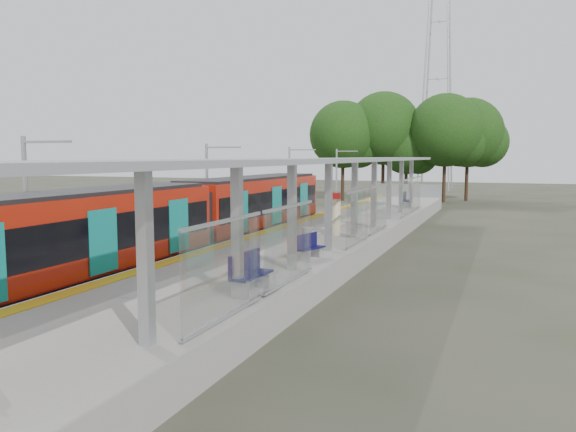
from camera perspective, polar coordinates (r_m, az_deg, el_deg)
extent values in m
cube|color=#59544C|center=(30.41, -4.26, -2.66)|extent=(3.00, 70.00, 0.24)
cube|color=gray|center=(28.70, 3.87, -2.41)|extent=(6.00, 50.00, 1.00)
cube|color=gold|center=(29.50, -0.85, -1.16)|extent=(0.60, 50.00, 0.02)
cube|color=#9EA0A5|center=(52.81, 12.11, 2.55)|extent=(6.00, 0.10, 1.20)
cube|color=black|center=(19.59, -21.19, -6.37)|extent=(2.50, 13.50, 0.70)
cube|color=#A31B0B|center=(19.32, -21.37, -1.73)|extent=(2.65, 13.50, 2.50)
cube|color=black|center=(19.31, -21.38, -1.58)|extent=(2.72, 12.96, 1.20)
cube|color=black|center=(19.20, -21.52, 2.12)|extent=(2.40, 12.82, 0.15)
cube|color=#0B746E|center=(18.45, -18.25, -2.44)|extent=(0.04, 1.30, 2.00)
cube|color=black|center=(31.27, -3.44, -1.43)|extent=(2.50, 13.50, 0.70)
cube|color=#A31B0B|center=(31.10, -3.45, 1.49)|extent=(2.65, 13.50, 2.50)
cube|color=black|center=(31.09, -3.46, 1.58)|extent=(2.72, 12.96, 1.20)
cube|color=black|center=(31.02, -3.47, 3.89)|extent=(2.40, 12.83, 0.15)
cube|color=#0B746E|center=(30.56, -1.14, 1.14)|extent=(0.04, 1.30, 2.00)
cylinder|color=black|center=(27.14, -7.64, -3.27)|extent=(2.20, 0.70, 0.70)
cube|color=black|center=(24.93, -10.29, -0.31)|extent=(2.30, 0.80, 2.40)
cube|color=#9EA0A5|center=(11.37, -14.28, -4.17)|extent=(0.25, 0.25, 3.50)
cube|color=#9EA0A5|center=(14.76, -5.18, -1.68)|extent=(0.25, 0.25, 3.50)
cube|color=#9EA0A5|center=(18.39, 0.41, -0.11)|extent=(0.25, 0.25, 3.50)
cube|color=#9EA0A5|center=(22.16, 4.13, 0.93)|extent=(0.25, 0.25, 3.50)
cube|color=#9EA0A5|center=(25.99, 6.77, 1.66)|extent=(0.25, 0.25, 3.50)
cube|color=#9EA0A5|center=(29.86, 8.72, 2.21)|extent=(0.25, 0.25, 3.50)
cube|color=#9EA0A5|center=(33.77, 10.23, 2.62)|extent=(0.25, 0.25, 3.50)
cube|color=#9EA0A5|center=(37.70, 11.42, 2.95)|extent=(0.25, 0.25, 3.50)
cube|color=#9EA0A5|center=(41.63, 12.39, 3.22)|extent=(0.25, 0.25, 3.50)
cube|color=gray|center=(24.10, 4.68, 5.70)|extent=(3.20, 38.00, 0.16)
cylinder|color=#9EA0A5|center=(24.59, 1.21, 5.54)|extent=(0.24, 38.00, 0.24)
cube|color=silver|center=(12.78, -6.38, -5.40)|extent=(0.05, 3.70, 2.20)
cube|color=silver|center=(16.37, 0.18, -2.83)|extent=(0.05, 3.70, 2.20)
cube|color=silver|center=(23.94, 7.15, -0.04)|extent=(0.05, 3.70, 2.20)
cube|color=silver|center=(27.81, 9.20, 0.78)|extent=(0.05, 3.70, 2.20)
cube|color=silver|center=(35.64, 11.95, 1.88)|extent=(0.05, 3.70, 2.20)
cube|color=silver|center=(39.58, 12.92, 2.26)|extent=(0.05, 3.70, 2.20)
cylinder|color=#382316|center=(60.10, 5.57, 3.78)|extent=(0.36, 0.36, 4.68)
sphere|color=#234F16|center=(60.09, 5.62, 8.24)|extent=(7.11, 7.11, 7.11)
cylinder|color=#382316|center=(61.36, 9.61, 3.98)|extent=(0.36, 0.36, 5.13)
sphere|color=#234F16|center=(61.39, 9.70, 8.77)|extent=(7.80, 7.80, 7.80)
cylinder|color=#382316|center=(61.25, 11.89, 3.31)|extent=(0.36, 0.36, 3.81)
sphere|color=#234F16|center=(61.19, 11.97, 6.87)|extent=(5.79, 5.79, 5.79)
cylinder|color=#382316|center=(60.10, 15.57, 3.70)|extent=(0.36, 0.36, 4.92)
sphere|color=#234F16|center=(60.12, 15.71, 8.39)|extent=(7.48, 7.48, 7.48)
cylinder|color=#382316|center=(62.58, 17.69, 3.67)|extent=(0.36, 0.36, 4.80)
sphere|color=#234F16|center=(62.59, 17.84, 8.06)|extent=(7.30, 7.30, 7.30)
cylinder|color=#9EA0A5|center=(20.57, -24.99, -0.17)|extent=(0.16, 0.16, 5.40)
cube|color=#9EA0A5|center=(19.76, -23.30, 6.94)|extent=(2.00, 0.08, 0.08)
cylinder|color=#9EA0A5|center=(30.08, -8.22, 2.15)|extent=(0.16, 0.16, 5.40)
cube|color=#9EA0A5|center=(29.53, -6.59, 6.95)|extent=(2.00, 0.08, 0.08)
cylinder|color=#9EA0A5|center=(40.92, 0.14, 3.24)|extent=(0.16, 0.16, 5.40)
cube|color=#9EA0A5|center=(40.52, 1.47, 6.75)|extent=(2.00, 0.08, 0.08)
cylinder|color=#9EA0A5|center=(52.27, 4.94, 3.84)|extent=(0.16, 0.16, 5.40)
cube|color=#9EA0A5|center=(51.95, 6.03, 6.57)|extent=(2.00, 0.08, 0.08)
cube|color=#110F4C|center=(15.44, -3.69, -6.03)|extent=(0.60, 1.69, 0.07)
cube|color=#110F4C|center=(15.47, -4.44, -4.76)|extent=(0.17, 1.66, 0.61)
cube|color=#9EA0A5|center=(14.91, -4.78, -7.48)|extent=(0.45, 0.09, 0.49)
cube|color=#9EA0A5|center=(16.09, -2.67, -6.46)|extent=(0.45, 0.09, 0.49)
cube|color=#110F4C|center=(20.38, 2.31, -3.30)|extent=(0.76, 1.44, 0.06)
cube|color=#110F4C|center=(20.40, 1.82, -2.51)|extent=(0.42, 1.34, 0.51)
cube|color=#9EA0A5|center=(19.91, 1.78, -4.14)|extent=(0.37, 0.15, 0.40)
cube|color=#9EA0A5|center=(20.93, 2.80, -3.64)|extent=(0.37, 0.15, 0.40)
cube|color=#110F4C|center=(41.95, 11.99, 1.54)|extent=(0.52, 1.68, 0.07)
cube|color=#110F4C|center=(41.97, 11.70, 2.00)|extent=(0.08, 1.68, 0.61)
cube|color=#9EA0A5|center=(41.32, 11.83, 1.12)|extent=(0.45, 0.07, 0.49)
cube|color=#9EA0A5|center=(42.63, 12.14, 1.26)|extent=(0.45, 0.07, 0.49)
cylinder|color=beige|center=(26.61, 4.88, -0.15)|extent=(0.45, 0.45, 1.71)
cube|color=red|center=(26.52, 4.90, 2.04)|extent=(0.40, 0.21, 0.28)
cylinder|color=#9EA0A5|center=(22.48, 1.97, -2.32)|extent=(0.55, 0.55, 0.90)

